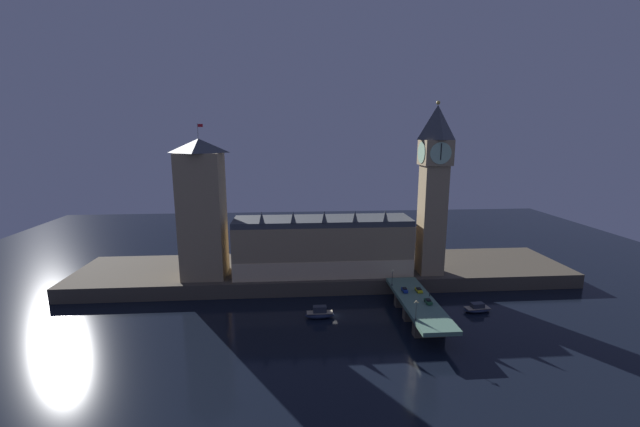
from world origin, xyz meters
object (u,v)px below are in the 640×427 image
at_px(car_northbound_lead, 405,290).
at_px(car_southbound_trail, 419,290).
at_px(victoria_tower, 202,209).
at_px(boat_downstream, 477,309).
at_px(street_lamp_far, 392,276).
at_px(pedestrian_mid_walk, 430,294).
at_px(clock_tower, 434,185).
at_px(car_southbound_lead, 428,301).
at_px(boat_upstream, 320,314).
at_px(street_lamp_near, 416,308).

xyz_separation_m(car_northbound_lead, car_southbound_trail, (5.34, -0.35, -0.08)).
bearing_deg(victoria_tower, boat_downstream, -16.21).
bearing_deg(car_northbound_lead, car_southbound_trail, -3.79).
bearing_deg(boat_downstream, street_lamp_far, 161.07).
bearing_deg(pedestrian_mid_walk, clock_tower, 71.06).
distance_m(pedestrian_mid_walk, street_lamp_far, 16.05).
relative_size(victoria_tower, boat_downstream, 5.96).
height_order(car_northbound_lead, street_lamp_far, street_lamp_far).
height_order(victoria_tower, street_lamp_far, victoria_tower).
bearing_deg(boat_downstream, victoria_tower, 163.79).
relative_size(car_southbound_lead, car_southbound_trail, 1.00).
bearing_deg(car_southbound_lead, boat_downstream, 17.70).
height_order(car_southbound_trail, boat_downstream, car_southbound_trail).
xyz_separation_m(street_lamp_far, boat_upstream, (-29.12, -10.97, -9.63)).
relative_size(car_southbound_trail, street_lamp_near, 0.61).
bearing_deg(street_lamp_near, car_southbound_lead, 55.57).
relative_size(car_northbound_lead, boat_downstream, 0.36).
bearing_deg(pedestrian_mid_walk, victoria_tower, 159.97).
bearing_deg(boat_upstream, street_lamp_far, 20.65).
distance_m(victoria_tower, pedestrian_mid_walk, 96.02).
bearing_deg(car_southbound_lead, street_lamp_far, 116.11).
distance_m(car_southbound_trail, pedestrian_mid_walk, 5.03).
bearing_deg(street_lamp_near, pedestrian_mid_walk, 58.75).
relative_size(victoria_tower, car_northbound_lead, 16.43).
xyz_separation_m(car_northbound_lead, street_lamp_near, (-3.07, -22.87, 3.43)).
xyz_separation_m(victoria_tower, pedestrian_mid_walk, (86.63, -31.58, -26.78)).
bearing_deg(victoria_tower, car_southbound_lead, -24.11).
xyz_separation_m(clock_tower, boat_downstream, (9.34, -26.95, -43.14)).
bearing_deg(clock_tower, boat_downstream, -70.88).
distance_m(clock_tower, street_lamp_far, 42.42).
distance_m(boat_upstream, boat_downstream, 59.11).
height_order(car_northbound_lead, pedestrian_mid_walk, pedestrian_mid_walk).
bearing_deg(car_southbound_lead, car_northbound_lead, 116.75).
bearing_deg(car_southbound_trail, boat_upstream, -173.84).
relative_size(pedestrian_mid_walk, boat_upstream, 0.16).
bearing_deg(pedestrian_mid_walk, car_southbound_trail, 122.12).
height_order(car_southbound_trail, street_lamp_near, street_lamp_near).
relative_size(clock_tower, boat_downstream, 6.80).
bearing_deg(victoria_tower, car_northbound_lead, -18.94).
height_order(clock_tower, car_southbound_lead, clock_tower).
relative_size(car_southbound_trail, pedestrian_mid_walk, 2.35).
bearing_deg(clock_tower, car_southbound_trail, -117.40).
height_order(street_lamp_far, boat_downstream, street_lamp_far).
xyz_separation_m(car_southbound_lead, pedestrian_mid_walk, (2.67, 5.99, 0.24)).
relative_size(victoria_tower, street_lamp_far, 9.78).
xyz_separation_m(pedestrian_mid_walk, boat_upstream, (-40.21, 0.20, -6.49)).
height_order(car_northbound_lead, street_lamp_near, street_lamp_near).
distance_m(car_southbound_lead, boat_downstream, 23.60).
height_order(clock_tower, pedestrian_mid_walk, clock_tower).
bearing_deg(car_northbound_lead, street_lamp_near, -97.65).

